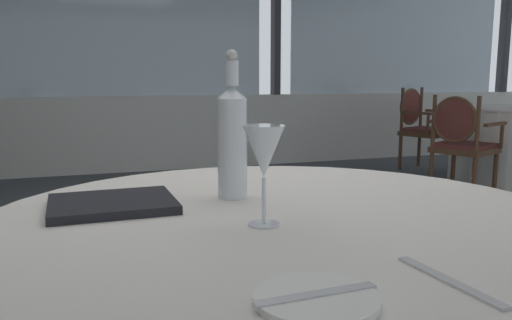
% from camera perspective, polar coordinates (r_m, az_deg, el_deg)
% --- Properties ---
extents(ground_plane, '(14.25, 14.25, 0.00)m').
position_cam_1_polar(ground_plane, '(2.43, -3.78, -16.94)').
color(ground_plane, '#4C5156').
extents(window_wall_far, '(10.96, 0.14, 2.83)m').
position_cam_1_polar(window_wall_far, '(6.02, -13.63, 9.46)').
color(window_wall_far, silver).
rests_on(window_wall_far, ground_plane).
extents(side_plate, '(0.17, 0.17, 0.01)m').
position_cam_1_polar(side_plate, '(0.72, 6.63, -14.81)').
color(side_plate, white).
rests_on(side_plate, foreground_table).
extents(butter_knife, '(0.18, 0.03, 0.00)m').
position_cam_1_polar(butter_knife, '(0.72, 6.64, -14.43)').
color(butter_knife, silver).
rests_on(butter_knife, foreground_table).
extents(dinner_fork, '(0.03, 0.21, 0.00)m').
position_cam_1_polar(dinner_fork, '(0.83, 20.33, -12.28)').
color(dinner_fork, silver).
rests_on(dinner_fork, foreground_table).
extents(water_bottle, '(0.07, 0.07, 0.36)m').
position_cam_1_polar(water_bottle, '(1.28, -2.62, 2.37)').
color(water_bottle, white).
rests_on(water_bottle, foreground_table).
extents(wine_glass, '(0.08, 0.08, 0.20)m').
position_cam_1_polar(wine_glass, '(1.03, 0.87, 0.72)').
color(wine_glass, white).
rests_on(wine_glass, foreground_table).
extents(menu_book, '(0.28, 0.24, 0.02)m').
position_cam_1_polar(menu_book, '(1.24, -15.46, -4.64)').
color(menu_book, black).
rests_on(menu_book, foreground_table).
extents(background_table_0, '(1.17, 1.17, 0.77)m').
position_cam_1_polar(background_table_0, '(5.85, 25.94, 1.51)').
color(background_table_0, white).
rests_on(background_table_0, ground_plane).
extents(dining_chair_0_0, '(0.60, 0.64, 0.91)m').
position_cam_1_polar(dining_chair_0_0, '(4.92, 21.50, 2.24)').
color(dining_chair_0_0, brown).
rests_on(dining_chair_0_0, ground_plane).
extents(dining_chair_0_3, '(0.64, 0.60, 0.94)m').
position_cam_1_polar(dining_chair_0_3, '(6.29, 17.50, 3.97)').
color(dining_chair_0_3, brown).
rests_on(dining_chair_0_3, ground_plane).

